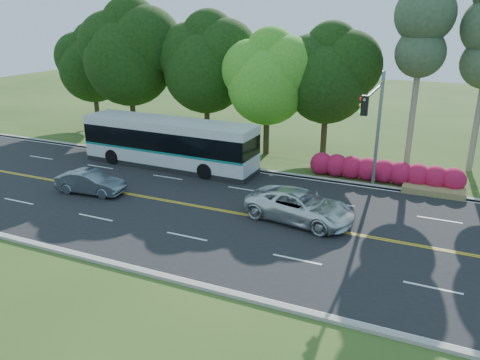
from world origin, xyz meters
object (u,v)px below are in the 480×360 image
at_px(transit_bus, 169,144).
at_px(suv, 300,206).
at_px(traffic_signal, 375,118).
at_px(sedan, 91,182).

height_order(transit_bus, suv, transit_bus).
relative_size(transit_bus, suv, 2.25).
height_order(traffic_signal, transit_bus, traffic_signal).
bearing_deg(suv, sedan, 104.90).
height_order(traffic_signal, suv, traffic_signal).
distance_m(transit_bus, sedan, 6.57).
relative_size(traffic_signal, sedan, 1.70).
distance_m(sedan, suv, 12.53).
distance_m(traffic_signal, suv, 6.77).
xyz_separation_m(traffic_signal, suv, (-2.62, -4.90, -3.87)).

